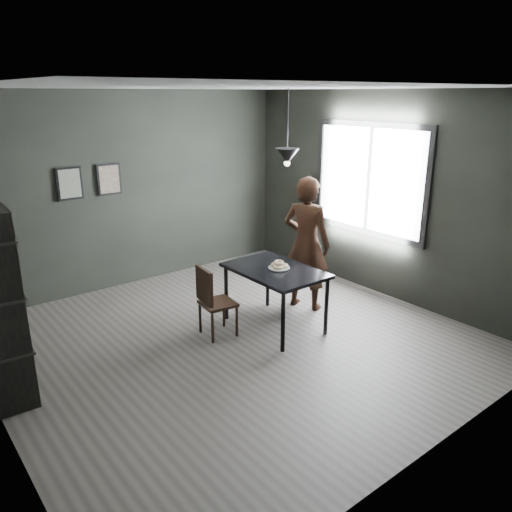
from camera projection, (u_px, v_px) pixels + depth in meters
ground at (235, 340)px, 5.82m from camera, size 5.00×5.00×0.00m
back_wall at (132, 190)px, 7.24m from camera, size 5.00×0.10×2.80m
ceiling at (232, 87)px, 4.95m from camera, size 5.00×5.00×0.02m
window_assembly at (369, 179)px, 6.93m from camera, size 0.04×1.96×1.56m
cafe_table at (275, 275)px, 5.97m from camera, size 0.80×1.20×0.75m
white_plate at (279, 268)px, 5.95m from camera, size 0.23×0.23×0.01m
donut_pile at (279, 265)px, 5.94m from camera, size 0.21×0.21×0.10m
woman at (306, 244)px, 6.48m from camera, size 0.63×0.76×1.76m
wood_chair at (212, 298)px, 5.77m from camera, size 0.41×0.41×0.86m
pendant_lamp at (287, 156)px, 5.76m from camera, size 0.28×0.28×0.86m
framed_print_left at (69, 183)px, 6.63m from camera, size 0.34×0.04×0.44m
framed_print_right at (109, 179)px, 6.95m from camera, size 0.34×0.04×0.44m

